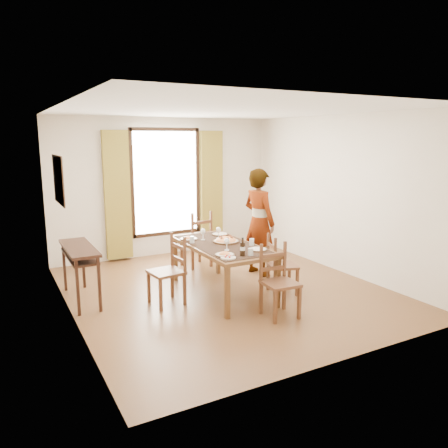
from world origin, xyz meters
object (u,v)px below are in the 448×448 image
dining_table (222,248)px  man (259,222)px  pasta_platter (226,239)px  console_table (79,254)px

dining_table → man: (1.01, 0.55, 0.22)m
dining_table → man: man is taller
dining_table → pasta_platter: 0.19m
console_table → pasta_platter: (2.04, -0.59, 0.12)m
dining_table → pasta_platter: pasta_platter is taller
console_table → man: bearing=-2.6°
pasta_platter → dining_table: bearing=-141.7°
dining_table → pasta_platter: bearing=38.3°
dining_table → man: 1.17m
dining_table → man: size_ratio=1.04×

